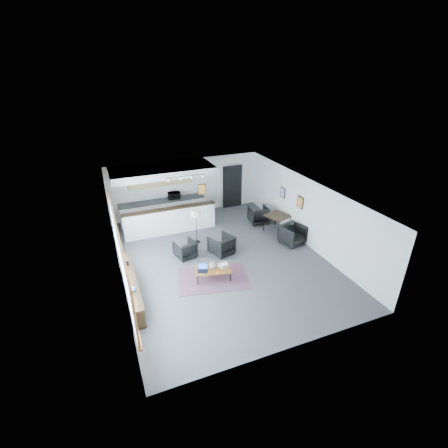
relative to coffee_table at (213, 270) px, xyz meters
name	(u,v)px	position (x,y,z in m)	size (l,w,h in m)	color
room	(221,227)	(0.70, 1.02, 0.95)	(7.02, 9.02, 2.62)	#4B4B4E
window	(120,256)	(-2.76, 0.12, 1.11)	(0.10, 5.95, 1.66)	#8CBFFF
console	(132,289)	(-2.60, -0.03, -0.02)	(0.35, 3.00, 0.80)	black
kitchenette	(164,194)	(-0.49, 4.73, 1.03)	(4.20, 1.96, 2.60)	white
doorway	(232,186)	(3.00, 5.44, 0.73)	(1.10, 0.12, 2.15)	black
track_light	(186,177)	(0.11, 3.22, 2.18)	(1.60, 0.07, 0.15)	silver
wall_art_lower	(300,202)	(4.17, 1.42, 1.20)	(0.03, 0.38, 0.48)	black
wall_art_upper	(283,193)	(4.17, 2.72, 1.15)	(0.03, 0.34, 0.44)	black
kilim_rug	(213,278)	(0.00, 0.00, -0.34)	(2.58, 2.03, 0.01)	#563342
coffee_table	(213,270)	(0.00, 0.00, 0.00)	(1.26, 0.86, 0.38)	brown
laptop	(203,269)	(-0.33, 0.05, 0.10)	(0.40, 0.37, 0.23)	black
ceramic_pot	(212,265)	(0.00, 0.03, 0.15)	(0.24, 0.24, 0.24)	gray
book_stack	(224,265)	(0.39, 0.03, 0.07)	(0.35, 0.30, 0.10)	silver
coaster	(217,273)	(0.06, -0.25, 0.03)	(0.13, 0.13, 0.01)	#E5590C
armchair_left	(185,248)	(-0.47, 1.66, 0.00)	(0.68, 0.64, 0.70)	black
armchair_right	(222,244)	(0.85, 1.39, 0.05)	(0.78, 0.73, 0.80)	black
floor_lamp	(196,214)	(0.26, 2.55, 0.89)	(0.51, 0.51, 1.42)	black
dining_table	(278,217)	(3.70, 2.23, 0.32)	(1.12, 1.12, 0.74)	black
dining_chair_near	(292,235)	(3.70, 1.05, 0.02)	(0.71, 0.67, 0.73)	black
dining_chair_far	(259,216)	(3.36, 3.24, 0.00)	(0.68, 0.63, 0.70)	black
microwave	(174,195)	(0.05, 5.17, 0.76)	(0.53, 0.29, 0.36)	black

